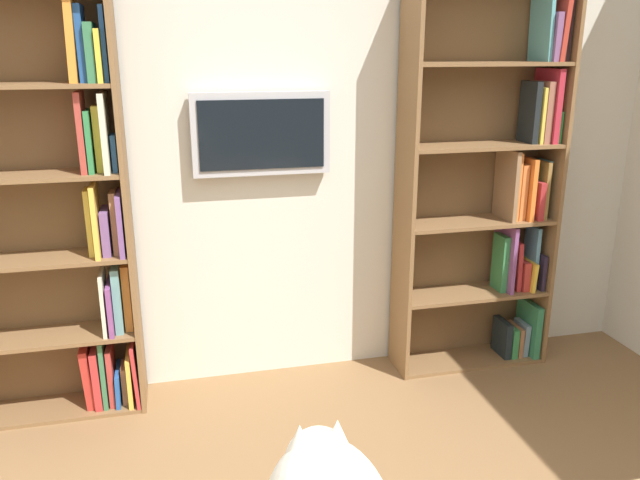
{
  "coord_description": "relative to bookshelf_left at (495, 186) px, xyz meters",
  "views": [
    {
      "loc": [
        0.48,
        1.01,
        1.77
      ],
      "look_at": [
        -0.04,
        -1.15,
        1.09
      ],
      "focal_mm": 35.18,
      "sensor_mm": 36.0,
      "label": 1
    }
  ],
  "objects": [
    {
      "name": "wall_back",
      "position": [
        1.26,
        -0.17,
        0.31
      ],
      "size": [
        4.52,
        0.06,
        2.7
      ],
      "primitive_type": "cube",
      "color": "silver",
      "rests_on": "ground"
    },
    {
      "name": "bookshelf_left",
      "position": [
        0.0,
        0.0,
        0.0
      ],
      "size": [
        0.88,
        0.28,
        2.13
      ],
      "color": "brown",
      "rests_on": "ground"
    },
    {
      "name": "bookshelf_right",
      "position": [
        2.3,
        -0.0,
        -0.07
      ],
      "size": [
        0.93,
        0.28,
        2.03
      ],
      "color": "brown",
      "rests_on": "ground"
    },
    {
      "name": "wall_mounted_tv",
      "position": [
        1.28,
        -0.08,
        0.32
      ],
      "size": [
        0.7,
        0.07,
        0.42
      ],
      "color": "#B7B7BC"
    }
  ]
}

